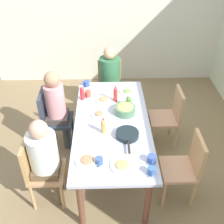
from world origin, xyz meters
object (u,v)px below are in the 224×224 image
bottle_2 (115,94)px  bowl_0 (125,109)px  bottle_3 (129,101)px  bottle_0 (103,126)px  plate_0 (127,92)px  bottle_1 (82,93)px  chair_3 (110,84)px  cup_0 (99,161)px  chair_1 (186,165)px  cup_1 (151,171)px  person_3 (110,76)px  serving_pan (127,135)px  dining_table (112,127)px  person_0 (57,104)px  plate_1 (99,114)px  cup_2 (86,83)px  cup_4 (152,159)px  plate_3 (103,100)px  plate_4 (87,160)px  plate_2 (122,165)px  chair_0 (52,116)px  cup_3 (88,94)px  chair_4 (39,168)px  person_4 (45,155)px  chair_2 (170,114)px

bottle_2 → bowl_0: bearing=21.4°
bottle_3 → bottle_0: bearing=-33.2°
plate_0 → bottle_1: bottle_1 is taller
chair_3 → cup_0: chair_3 is taller
chair_1 → cup_1: bearing=-54.4°
person_3 → serving_pan: size_ratio=2.72×
dining_table → person_0: bearing=-122.8°
plate_1 → cup_2: (-0.71, -0.19, 0.02)m
bowl_0 → cup_4: bowl_0 is taller
plate_3 → person_3: bearing=172.5°
plate_3 → cup_2: (-0.39, -0.25, 0.02)m
plate_4 → cup_4: (0.02, 0.65, 0.03)m
plate_2 → cup_0: bearing=-100.9°
cup_0 → bottle_2: (-1.13, 0.21, 0.07)m
person_3 → cup_4: 1.94m
chair_0 → bottle_1: 0.57m
person_0 → plate_3: size_ratio=5.70×
plate_0 → cup_3: cup_3 is taller
bottle_3 → person_0: bearing=-99.8°
bottle_0 → bottle_1: 0.75m
dining_table → bottle_3: bearing=144.1°
chair_0 → bottle_3: (0.17, 1.06, 0.35)m
plate_4 → bowl_0: size_ratio=0.96×
plate_4 → bottle_2: size_ratio=1.11×
plate_0 → chair_4: bearing=-43.2°
chair_0 → bottle_3: size_ratio=4.93×
cup_3 → bottle_2: bearing=72.5°
cup_2 → chair_4: bearing=-19.9°
chair_3 → plate_2: (2.05, 0.08, 0.28)m
plate_1 → plate_3: 0.33m
chair_1 → dining_table: bearing=-119.8°
chair_3 → cup_4: 2.05m
chair_1 → plate_4: size_ratio=3.64×
bottle_1 → bottle_3: (0.20, 0.61, -0.01)m
plate_0 → plate_1: 0.65m
chair_0 → chair_4: (0.95, 0.00, 0.00)m
chair_4 → cup_4: chair_4 is taller
plate_1 → bottle_3: size_ratio=1.10×
bottle_0 → bottle_3: bottle_0 is taller
cup_3 → bottle_3: (0.26, 0.54, 0.04)m
cup_1 → cup_3: size_ratio=0.95×
person_4 → plate_1: bearing=136.6°
cup_1 → bottle_3: (-1.13, -0.13, 0.05)m
serving_pan → plate_2: bearing=-10.3°
chair_0 → chair_2: (0.00, 1.66, 0.00)m
bottle_1 → bottle_0: bearing=22.1°
chair_4 → person_4: size_ratio=0.77×
person_4 → plate_1: (-0.62, 0.58, 0.08)m
dining_table → cup_1: (0.82, 0.36, 0.13)m
person_0 → person_3: (-0.77, 0.74, 0.00)m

